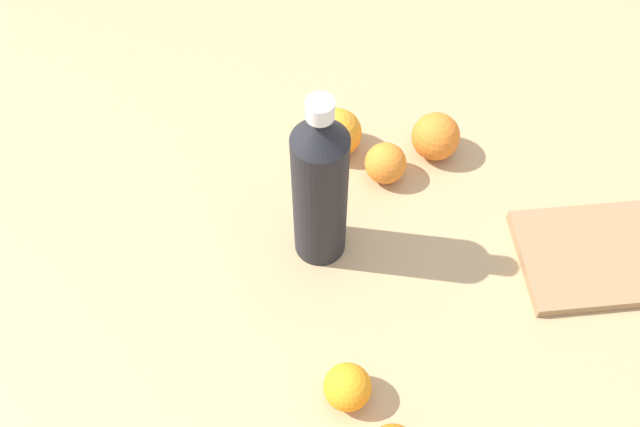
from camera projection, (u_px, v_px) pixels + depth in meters
name	position (u px, v px, depth m)	size (l,w,h in m)	color
ground_plane	(321.00, 272.00, 0.99)	(2.40, 2.40, 0.00)	tan
water_bottle	(320.00, 187.00, 0.90)	(0.07, 0.07, 0.30)	black
orange_0	(347.00, 387.00, 0.86)	(0.06, 0.06, 0.06)	orange
orange_1	(337.00, 133.00, 1.08)	(0.08, 0.08, 0.08)	orange
orange_2	(385.00, 163.00, 1.06)	(0.06, 0.06, 0.06)	orange
orange_3	(436.00, 136.00, 1.08)	(0.08, 0.08, 0.08)	orange
cutting_board	(591.00, 256.00, 0.99)	(0.20, 0.17, 0.02)	#99724C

